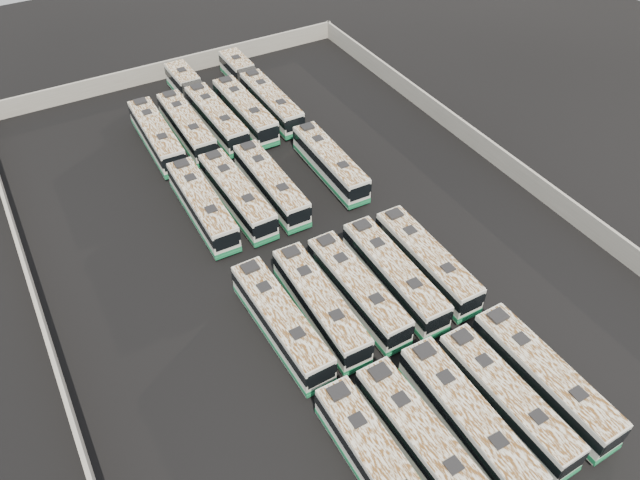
{
  "coord_description": "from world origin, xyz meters",
  "views": [
    {
      "loc": [
        -19.01,
        -34.32,
        37.66
      ],
      "look_at": [
        0.22,
        -0.4,
        1.6
      ],
      "focal_mm": 35.0,
      "sensor_mm": 36.0,
      "label": 1
    }
  ],
  "objects": [
    {
      "name": "bus_front_right",
      "position": [
        3.26,
        -20.2,
        1.65
      ],
      "size": [
        2.71,
        11.54,
        3.23
      ],
      "rotation": [
        0.0,
        0.0,
        0.02
      ],
      "color": "beige",
      "rests_on": "ground"
    },
    {
      "name": "bus_midback_far_left",
      "position": [
        -6.82,
        8.79,
        1.7
      ],
      "size": [
        2.67,
        11.87,
        3.33
      ],
      "rotation": [
        0.0,
        0.0,
        -0.01
      ],
      "color": "beige",
      "rests_on": "ground"
    },
    {
      "name": "perimeter_wall",
      "position": [
        0.0,
        0.0,
        1.1
      ],
      "size": [
        45.2,
        73.2,
        2.2
      ],
      "color": "gray",
      "rests_on": "ground"
    },
    {
      "name": "bus_back_far_right",
      "position": [
        6.61,
        25.02,
        1.65
      ],
      "size": [
        2.45,
        17.84,
        3.23
      ],
      "rotation": [
        0.0,
        0.0,
        -0.0
      ],
      "color": "beige",
      "rests_on": "ground"
    },
    {
      "name": "bus_back_center",
      "position": [
        -0.08,
        24.99,
        1.68
      ],
      "size": [
        2.84,
        18.2,
        3.29
      ],
      "rotation": [
        0.0,
        0.0,
        0.02
      ],
      "color": "beige",
      "rests_on": "ground"
    },
    {
      "name": "bus_midfront_left",
      "position": [
        -3.43,
        -6.81,
        1.68
      ],
      "size": [
        2.72,
        11.73,
        3.29
      ],
      "rotation": [
        0.0,
        0.0,
        -0.02
      ],
      "color": "beige",
      "rests_on": "ground"
    },
    {
      "name": "bus_front_far_left",
      "position": [
        -6.72,
        -19.92,
        1.69
      ],
      "size": [
        2.52,
        11.76,
        3.31
      ],
      "rotation": [
        0.0,
        0.0,
        -0.0
      ],
      "color": "beige",
      "rests_on": "ground"
    },
    {
      "name": "bus_midback_center",
      "position": [
        -0.06,
        8.52,
        1.68
      ],
      "size": [
        2.5,
        11.68,
        3.29
      ],
      "rotation": [
        0.0,
        0.0,
        -0.0
      ],
      "color": "beige",
      "rests_on": "ground"
    },
    {
      "name": "bus_midfront_far_left",
      "position": [
        -6.81,
        -6.88,
        1.71
      ],
      "size": [
        2.78,
        11.91,
        3.34
      ],
      "rotation": [
        0.0,
        0.0,
        0.02
      ],
      "color": "beige",
      "rests_on": "ground"
    },
    {
      "name": "bus_back_right",
      "position": [
        3.29,
        21.71,
        1.7
      ],
      "size": [
        2.61,
        11.83,
        3.33
      ],
      "rotation": [
        0.0,
        0.0,
        0.01
      ],
      "color": "beige",
      "rests_on": "ground"
    },
    {
      "name": "bus_midback_far_right",
      "position": [
        6.54,
        8.77,
        1.66
      ],
      "size": [
        2.71,
        11.6,
        3.25
      ],
      "rotation": [
        0.0,
        0.0,
        -0.02
      ],
      "color": "beige",
      "rests_on": "ground"
    },
    {
      "name": "bus_front_far_right",
      "position": [
        6.64,
        -20.2,
        1.71
      ],
      "size": [
        2.77,
        11.93,
        3.35
      ],
      "rotation": [
        0.0,
        0.0,
        0.02
      ],
      "color": "beige",
      "rests_on": "ground"
    },
    {
      "name": "bus_front_left",
      "position": [
        -3.47,
        -20.08,
        1.72
      ],
      "size": [
        2.76,
        12.0,
        3.37
      ],
      "rotation": [
        0.0,
        0.0,
        0.02
      ],
      "color": "beige",
      "rests_on": "ground"
    },
    {
      "name": "bus_back_far_left",
      "position": [
        -6.73,
        21.76,
        1.7
      ],
      "size": [
        2.77,
        11.88,
        3.33
      ],
      "rotation": [
        0.0,
        0.0,
        -0.02
      ],
      "color": "beige",
      "rests_on": "ground"
    },
    {
      "name": "bus_front_center",
      "position": [
        -0.01,
        -20.17,
        1.73
      ],
      "size": [
        2.69,
        12.02,
        3.38
      ],
      "rotation": [
        0.0,
        0.0,
        -0.01
      ],
      "color": "beige",
      "rests_on": "ground"
    },
    {
      "name": "bus_midfront_far_right",
      "position": [
        6.54,
        -6.97,
        1.67
      ],
      "size": [
        2.49,
        11.62,
        3.27
      ],
      "rotation": [
        0.0,
        0.0,
        -0.0
      ],
      "color": "beige",
      "rests_on": "ground"
    },
    {
      "name": "bus_midfront_right",
      "position": [
        3.26,
        -7.03,
        1.72
      ],
      "size": [
        2.66,
        11.94,
        3.36
      ],
      "rotation": [
        0.0,
        0.0,
        -0.01
      ],
      "color": "beige",
      "rests_on": "ground"
    },
    {
      "name": "bus_midback_left",
      "position": [
        -3.49,
        8.62,
        1.71
      ],
      "size": [
        2.77,
        11.91,
        3.34
      ],
      "rotation": [
        0.0,
        0.0,
        0.02
      ],
      "color": "beige",
      "rests_on": "ground"
    },
    {
      "name": "bus_midfront_center",
      "position": [
        -0.11,
        -6.91,
        1.66
      ],
      "size": [
        2.61,
        11.58,
        3.25
      ],
      "rotation": [
        0.0,
        0.0,
        0.01
      ],
      "color": "beige",
      "rests_on": "ground"
    },
    {
      "name": "ground",
      "position": [
        0.0,
        0.0,
        0.0
      ],
      "size": [
        140.0,
        140.0,
        0.0
      ],
      "primitive_type": "plane",
      "color": "black",
      "rests_on": "ground"
    },
    {
      "name": "bus_back_left",
      "position": [
        -3.38,
        21.9,
        1.68
      ],
      "size": [
        2.57,
        11.67,
        3.28
      ],
      "rotation": [
        0.0,
        0.0,
        -0.01
      ],
      "color": "beige",
      "rests_on": "ground"
    }
  ]
}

